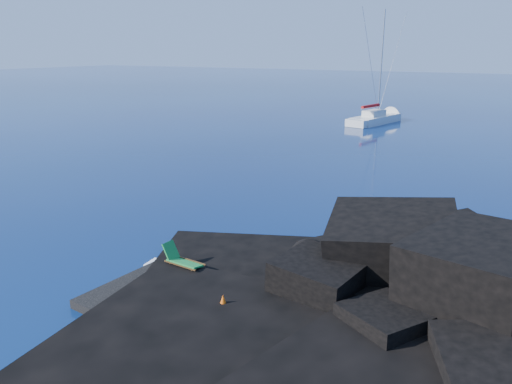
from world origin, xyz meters
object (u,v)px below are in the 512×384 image
Objects in this scene: sunbather at (228,305)px; marker_cone at (223,302)px; deck_chair at (185,258)px; sailboat at (375,123)px.

marker_cone is at bearing -159.48° from sunbather.
sailboat is at bearing 101.81° from deck_chair.
sailboat is 51.79m from marker_cone.
sailboat reaches higher than sunbather.
deck_chair is at bearing 148.35° from marker_cone.
deck_chair is 2.98× the size of marker_cone.
sailboat is 49.38m from deck_chair.
deck_chair is at bearing 117.37° from sunbather.
marker_cone is (3.19, -1.97, -0.32)m from deck_chair.
sailboat is 7.94× the size of deck_chair.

